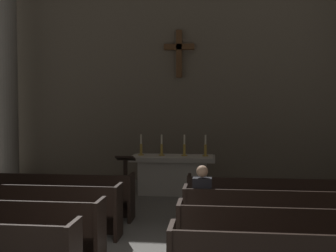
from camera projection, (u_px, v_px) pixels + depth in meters
pew_left_row_3 at (18, 209)px, 7.37m from camera, size 3.69×0.50×0.95m
pew_left_row_4 at (45, 195)px, 8.51m from camera, size 3.69×0.50×0.95m
pew_right_row_2 at (310, 239)px, 5.70m from camera, size 3.69×0.50×0.95m
pew_right_row_3 at (294, 217)px, 6.85m from camera, size 3.69×0.50×0.95m
pew_right_row_4 at (283, 201)px, 7.99m from camera, size 3.69×0.50×0.95m
column_left_third at (4, 83)px, 12.07m from camera, size 1.13×1.13×6.17m
altar at (173, 174)px, 10.88m from camera, size 2.20×0.90×1.01m
candlestick_outer_left at (141, 149)px, 10.94m from camera, size 0.16×0.16×0.56m
candlestick_inner_left at (162, 149)px, 10.88m from camera, size 0.16×0.16×0.56m
candlestick_inner_right at (184, 149)px, 10.81m from camera, size 0.16×0.16×0.56m
candlestick_outer_right at (205, 150)px, 10.75m from camera, size 0.16×0.16×0.56m
apse_with_cross at (180, 66)px, 12.84m from camera, size 11.28×0.42×7.10m
lectern at (125, 180)px, 9.80m from camera, size 0.44×0.36×1.15m
lone_worshipper at (202, 201)px, 7.04m from camera, size 0.32×0.43×1.32m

